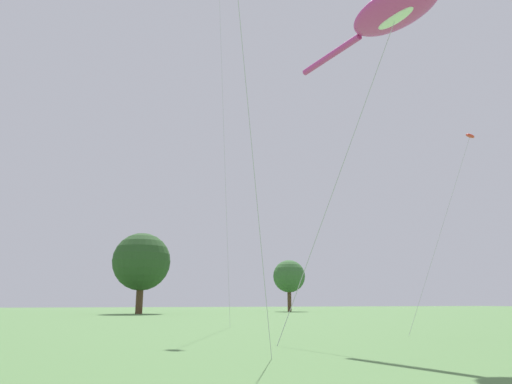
{
  "coord_description": "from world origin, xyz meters",
  "views": [
    {
      "loc": [
        -8.54,
        -3.63,
        1.5
      ],
      "look_at": [
        -2.92,
        11.14,
        5.26
      ],
      "focal_mm": 32.6,
      "sensor_mm": 36.0,
      "label": 1
    }
  ],
  "objects_px": {
    "big_show_kite": "(392,13)",
    "tree_broad_distant": "(289,276)",
    "tree_oak_right": "(142,262)",
    "small_kite_streamer_purple": "(468,141)",
    "small_kite_tiny_distant": "(220,3)"
  },
  "relations": [
    {
      "from": "small_kite_tiny_distant",
      "to": "small_kite_streamer_purple",
      "type": "bearing_deg",
      "value": -164.46
    },
    {
      "from": "big_show_kite",
      "to": "tree_broad_distant",
      "type": "bearing_deg",
      "value": 147.87
    },
    {
      "from": "small_kite_tiny_distant",
      "to": "big_show_kite",
      "type": "bearing_deg",
      "value": 165.03
    },
    {
      "from": "tree_oak_right",
      "to": "tree_broad_distant",
      "type": "distance_m",
      "value": 26.54
    },
    {
      "from": "tree_oak_right",
      "to": "small_kite_streamer_purple",
      "type": "bearing_deg",
      "value": -77.69
    },
    {
      "from": "small_kite_streamer_purple",
      "to": "small_kite_tiny_distant",
      "type": "bearing_deg",
      "value": 102.84
    },
    {
      "from": "big_show_kite",
      "to": "tree_oak_right",
      "type": "bearing_deg",
      "value": 172.0
    },
    {
      "from": "big_show_kite",
      "to": "tree_broad_distant",
      "type": "relative_size",
      "value": 1.56
    },
    {
      "from": "small_kite_streamer_purple",
      "to": "big_show_kite",
      "type": "bearing_deg",
      "value": -178.48
    },
    {
      "from": "small_kite_streamer_purple",
      "to": "tree_broad_distant",
      "type": "bearing_deg",
      "value": 48.14
    },
    {
      "from": "big_show_kite",
      "to": "tree_broad_distant",
      "type": "height_order",
      "value": "big_show_kite"
    },
    {
      "from": "small_kite_streamer_purple",
      "to": "tree_broad_distant",
      "type": "height_order",
      "value": "small_kite_streamer_purple"
    },
    {
      "from": "small_kite_tiny_distant",
      "to": "small_kite_streamer_purple",
      "type": "height_order",
      "value": "small_kite_tiny_distant"
    },
    {
      "from": "big_show_kite",
      "to": "small_kite_tiny_distant",
      "type": "distance_m",
      "value": 19.72
    },
    {
      "from": "small_kite_tiny_distant",
      "to": "tree_broad_distant",
      "type": "distance_m",
      "value": 52.67
    }
  ]
}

